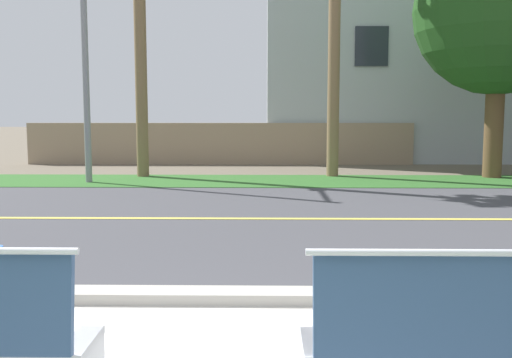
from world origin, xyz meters
The scene contains 9 objects.
ground_plane centered at (0.00, 8.00, 0.00)m, with size 140.00×140.00×0.00m, color #665B4C.
curb_edge centered at (0.00, 2.35, 0.06)m, with size 44.00×0.30×0.11m, color #ADA89E.
street_asphalt centered at (0.00, 6.50, 0.00)m, with size 52.00×8.00×0.01m, color #424247.
road_centre_line centered at (0.00, 6.50, 0.01)m, with size 48.00×0.14×0.01m, color #E0CC4C.
far_verge_grass centered at (0.00, 11.87, 0.01)m, with size 48.00×2.80×0.02m, color #2D6026.
bench_right centered at (1.61, 0.29, 0.47)m, with size 2.08×0.48×1.01m.
streetlamp centered at (-4.00, 11.68, 3.95)m, with size 0.24×2.10×6.90m.
garden_wall centered at (-1.19, 16.89, 0.70)m, with size 13.00×0.36×1.40m, color gray.
house_across_street centered at (6.69, 20.09, 3.92)m, with size 13.52×6.91×7.74m.
Camera 1 is at (0.37, -2.67, 1.67)m, focal length 40.56 mm.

